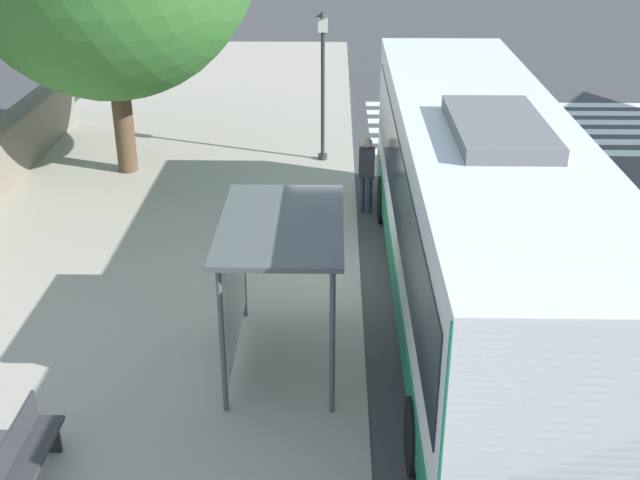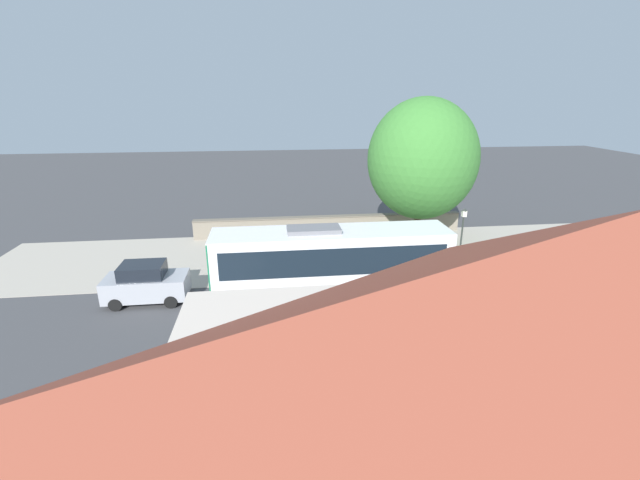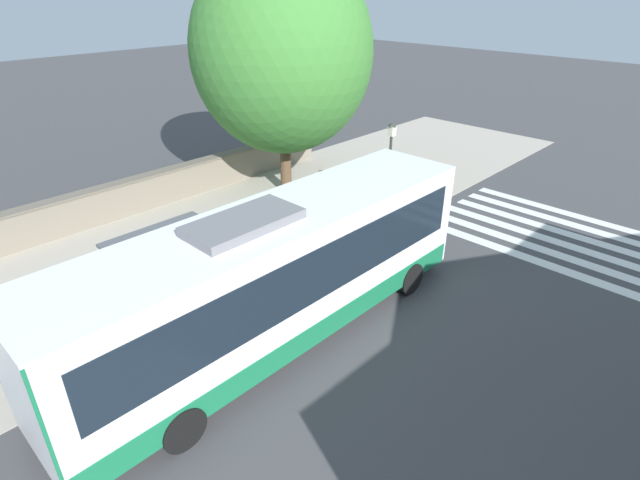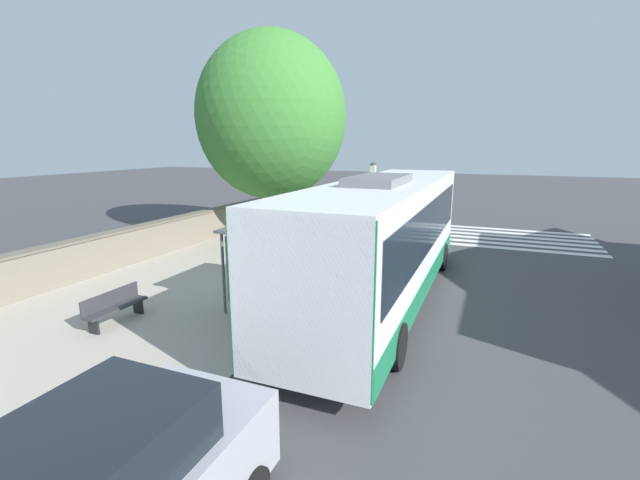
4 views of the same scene
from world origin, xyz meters
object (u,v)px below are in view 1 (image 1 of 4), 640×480
object	(u,v)px
bus_shelter	(271,245)
bench	(22,461)
bus	(478,215)
street_lamp_near	(323,74)
pedestrian	(367,169)

from	to	relation	value
bus_shelter	bench	bearing A→B (deg)	-134.12
bench	bus	bearing A→B (deg)	34.62
bench	street_lamp_near	bearing A→B (deg)	74.19
pedestrian	street_lamp_near	size ratio (longest dim) A/B	0.45
bus	pedestrian	distance (m)	5.05
bus	bus_shelter	xyz separation A→B (m)	(-3.25, -1.26, 0.03)
street_lamp_near	bus	bearing A→B (deg)	-72.11
bus_shelter	bench	distance (m)	4.43
street_lamp_near	pedestrian	bearing A→B (deg)	-73.69
bus	bus_shelter	bearing A→B (deg)	-158.82
pedestrian	bus_shelter	bearing A→B (deg)	-105.36
bus	street_lamp_near	bearing A→B (deg)	107.89
pedestrian	street_lamp_near	bearing A→B (deg)	106.31
pedestrian	street_lamp_near	distance (m)	3.83
bus_shelter	pedestrian	bearing A→B (deg)	74.64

